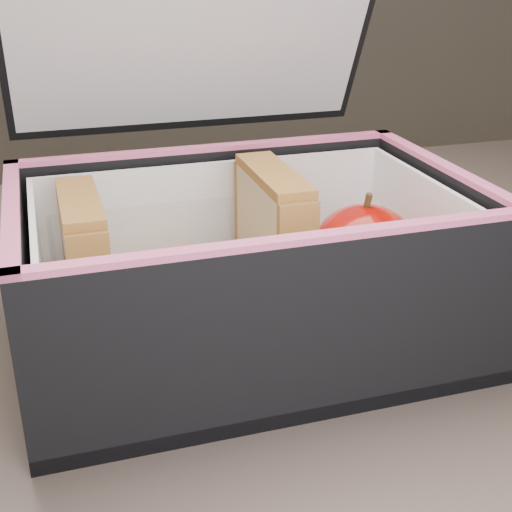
{
  "coord_description": "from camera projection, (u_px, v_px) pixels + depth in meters",
  "views": [
    {
      "loc": [
        -0.14,
        -0.49,
        1.02
      ],
      "look_at": [
        -0.0,
        -0.04,
        0.81
      ],
      "focal_mm": 50.0,
      "sensor_mm": 36.0,
      "label": 1
    }
  ],
  "objects": [
    {
      "name": "red_apple",
      "position": [
        364.0,
        254.0,
        0.53
      ],
      "size": [
        0.1,
        0.1,
        0.09
      ],
      "rotation": [
        0.0,
        0.0,
        0.19
      ],
      "color": "#820004",
      "rests_on": "paper_napkin"
    },
    {
      "name": "carrot_sticks",
      "position": [
        186.0,
        300.0,
        0.52
      ],
      "size": [
        0.06,
        0.14,
        0.03
      ],
      "color": "orange",
      "rests_on": "plastic_tub"
    },
    {
      "name": "sandwich_left",
      "position": [
        86.0,
        270.0,
        0.48
      ],
      "size": [
        0.03,
        0.09,
        0.1
      ],
      "color": "tan",
      "rests_on": "plastic_tub"
    },
    {
      "name": "paper_napkin",
      "position": [
        360.0,
        301.0,
        0.55
      ],
      "size": [
        0.11,
        0.11,
        0.01
      ],
      "primitive_type": "cube",
      "rotation": [
        0.0,
        0.0,
        0.42
      ],
      "color": "white",
      "rests_on": "lunch_bag"
    },
    {
      "name": "sandwich_right",
      "position": [
        273.0,
        243.0,
        0.52
      ],
      "size": [
        0.03,
        0.1,
        0.11
      ],
      "color": "tan",
      "rests_on": "plastic_tub"
    },
    {
      "name": "plastic_tub",
      "position": [
        184.0,
        280.0,
        0.51
      ],
      "size": [
        0.18,
        0.13,
        0.07
      ],
      "primitive_type": null,
      "color": "white",
      "rests_on": "lunch_bag"
    },
    {
      "name": "lunch_bag",
      "position": [
        245.0,
        255.0,
        0.51
      ],
      "size": [
        0.31,
        0.3,
        0.3
      ],
      "color": "black",
      "rests_on": "kitchen_table"
    },
    {
      "name": "kitchen_table",
      "position": [
        243.0,
        403.0,
        0.61
      ],
      "size": [
        1.2,
        0.8,
        0.75
      ],
      "color": "#50423A",
      "rests_on": "ground"
    }
  ]
}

